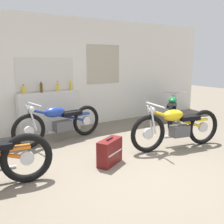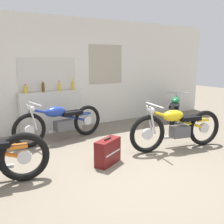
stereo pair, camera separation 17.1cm
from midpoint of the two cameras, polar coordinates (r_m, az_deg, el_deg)
The scene contains 11 objects.
ground_plane at distance 4.21m, azimuth 6.85°, elevation -13.48°, with size 24.00×24.00×0.00m, color #706656.
wall_back at distance 6.71m, azimuth -10.67°, elevation 8.14°, with size 10.00×0.07×2.80m.
sill_counter at distance 6.55m, azimuth -12.32°, elevation 0.01°, with size 1.52×0.28×0.99m.
bottle_leftmost at distance 6.35m, azimuth -17.55°, elevation 4.76°, with size 0.08×0.08×0.21m.
bottle_left_center at distance 6.41m, azimuth -14.04°, elevation 5.34°, with size 0.07×0.07×0.29m.
bottle_center at distance 6.50m, azimuth -10.65°, elevation 5.44°, with size 0.07×0.07×0.26m.
bottle_right_center at distance 6.71m, azimuth -7.78°, elevation 5.84°, with size 0.06×0.06×0.29m.
motorcycle_blue at distance 5.79m, azimuth -10.34°, elevation -2.08°, with size 2.11×0.64×0.90m.
motorcycle_green at distance 7.54m, azimuth 14.19°, elevation 0.65°, with size 1.71×1.49×0.80m.
motorcycle_yellow at distance 5.38m, azimuth 14.87°, elevation -3.27°, with size 2.03×0.67×0.93m.
hard_case_darkred at distance 4.51m, azimuth 0.17°, elevation -8.64°, with size 0.57×0.43×0.46m.
Camera 2 is at (-2.33, -3.01, 1.77)m, focal length 42.00 mm.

